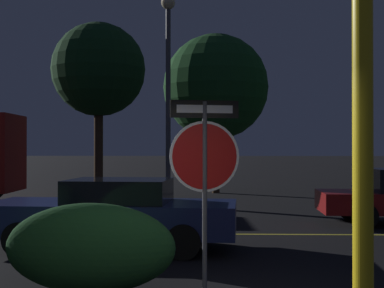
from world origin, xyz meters
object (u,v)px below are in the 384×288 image
object	(u,v)px
yellow_pole_right	(363,165)
street_lamp	(168,67)
passing_car_2	(114,213)
tree_2	(216,87)
hedge_bush_2	(91,248)
tree_1	(99,70)
stop_sign	(205,158)

from	to	relation	value
yellow_pole_right	street_lamp	world-z (taller)	street_lamp
yellow_pole_right	street_lamp	size ratio (longest dim) A/B	0.51
passing_car_2	street_lamp	distance (m)	8.43
yellow_pole_right	tree_2	world-z (taller)	tree_2
yellow_pole_right	passing_car_2	bearing A→B (deg)	117.28
street_lamp	tree_2	bearing A→B (deg)	72.26
hedge_bush_2	passing_car_2	size ratio (longest dim) A/B	0.46
hedge_bush_2	tree_1	size ratio (longest dim) A/B	0.34
passing_car_2	tree_1	distance (m)	10.24
tree_2	hedge_bush_2	bearing A→B (deg)	-96.74
hedge_bush_2	tree_1	world-z (taller)	tree_1
stop_sign	street_lamp	distance (m)	11.11
street_lamp	passing_car_2	bearing A→B (deg)	-93.48
stop_sign	passing_car_2	world-z (taller)	stop_sign
tree_2	yellow_pole_right	bearing A→B (deg)	-87.29
stop_sign	tree_1	world-z (taller)	tree_1
stop_sign	hedge_bush_2	xyz separation A→B (m)	(-1.47, 0.19, -1.16)
passing_car_2	tree_2	bearing A→B (deg)	-5.75
street_lamp	tree_1	size ratio (longest dim) A/B	1.08
hedge_bush_2	street_lamp	distance (m)	11.22
passing_car_2	street_lamp	world-z (taller)	street_lamp
passing_car_2	tree_2	xyz separation A→B (m)	(2.08, 12.55, 3.78)
tree_1	tree_2	size ratio (longest dim) A/B	0.96
stop_sign	yellow_pole_right	bearing A→B (deg)	-76.05
tree_1	stop_sign	bearing A→B (deg)	-72.59
stop_sign	hedge_bush_2	world-z (taller)	stop_sign
yellow_pole_right	hedge_bush_2	world-z (taller)	yellow_pole_right
hedge_bush_2	tree_1	xyz separation A→B (m)	(-2.41, 12.19, 4.09)
hedge_bush_2	passing_car_2	bearing A→B (deg)	94.52
yellow_pole_right	tree_2	bearing A→B (deg)	92.71
passing_car_2	tree_1	size ratio (longest dim) A/B	0.74
passing_car_2	hedge_bush_2	bearing A→B (deg)	-171.83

